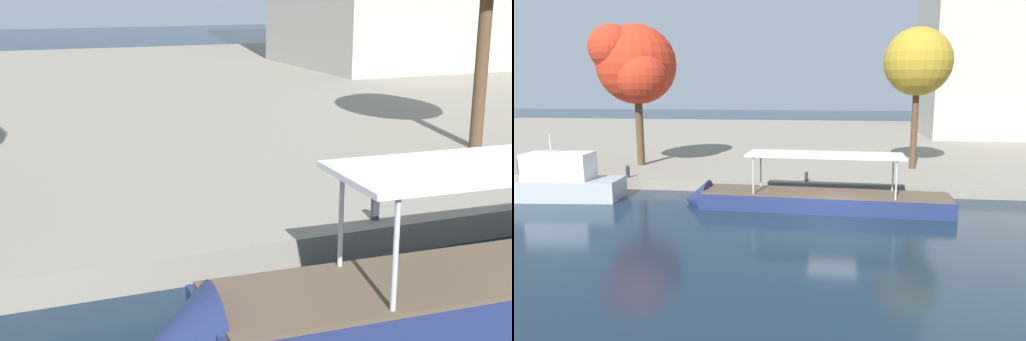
# 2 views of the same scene
# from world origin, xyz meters

# --- Properties ---
(dock_promenade) EXTENTS (120.00, 55.00, 0.73)m
(dock_promenade) POSITION_xyz_m (0.00, 33.33, 0.37)
(dock_promenade) COLOR gray
(dock_promenade) RESTS_ON ground_plane
(tour_boat_2) EXTENTS (15.08, 3.27, 4.10)m
(tour_boat_2) POSITION_xyz_m (-1.49, 2.38, 0.38)
(tour_boat_2) COLOR navy
(tour_boat_2) RESTS_ON ground_plane
(mooring_bollard_0) EXTENTS (0.23, 0.23, 0.65)m
(mooring_bollard_0) POSITION_xyz_m (-1.72, 6.47, 1.08)
(mooring_bollard_0) COLOR #2D2D33
(mooring_bollard_0) RESTS_ON dock_promenade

